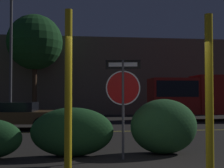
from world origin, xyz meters
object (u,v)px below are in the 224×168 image
(hedge_bush_3, at_px, (164,126))
(tree_0, at_px, (35,43))
(street_lamp, at_px, (11,41))
(passing_car_2, at_px, (12,115))
(stop_sign, at_px, (123,89))
(yellow_pole_left, at_px, (68,100))
(hedge_bush_2, at_px, (72,132))
(delivery_truck, at_px, (206,95))
(yellow_pole_right, at_px, (209,98))

(hedge_bush_3, bearing_deg, tree_0, 109.64)
(street_lamp, bearing_deg, tree_0, 77.61)
(passing_car_2, bearing_deg, tree_0, 3.42)
(stop_sign, height_order, passing_car_2, stop_sign)
(street_lamp, distance_m, tree_0, 4.06)
(stop_sign, distance_m, passing_car_2, 8.08)
(yellow_pole_left, xyz_separation_m, hedge_bush_3, (2.44, 2.88, -0.76))
(yellow_pole_left, distance_m, tree_0, 17.76)
(hedge_bush_3, bearing_deg, hedge_bush_2, -178.55)
(delivery_truck, distance_m, street_lamp, 11.96)
(yellow_pole_left, height_order, yellow_pole_right, yellow_pole_right)
(yellow_pole_left, bearing_deg, stop_sign, 61.45)
(yellow_pole_right, bearing_deg, tree_0, 106.89)
(yellow_pole_right, distance_m, delivery_truck, 13.93)
(delivery_truck, bearing_deg, stop_sign, 149.74)
(passing_car_2, bearing_deg, yellow_pole_right, -146.78)
(hedge_bush_2, xyz_separation_m, tree_0, (-2.71, 14.34, 4.59))
(stop_sign, relative_size, passing_car_2, 0.49)
(yellow_pole_right, xyz_separation_m, delivery_truck, (5.56, 12.77, 0.04))
(hedge_bush_2, height_order, hedge_bush_3, hedge_bush_3)
(hedge_bush_3, height_order, passing_car_2, hedge_bush_3)
(stop_sign, bearing_deg, yellow_pole_right, -48.12)
(hedge_bush_3, relative_size, delivery_truck, 0.24)
(stop_sign, relative_size, hedge_bush_2, 1.15)
(hedge_bush_2, bearing_deg, yellow_pole_left, -91.17)
(delivery_truck, xyz_separation_m, tree_0, (-10.70, 4.18, 3.67))
(yellow_pole_right, relative_size, hedge_bush_3, 1.70)
(passing_car_2, relative_size, street_lamp, 0.66)
(delivery_truck, distance_m, tree_0, 12.06)
(yellow_pole_left, relative_size, delivery_truck, 0.41)
(hedge_bush_2, bearing_deg, stop_sign, -21.95)
(stop_sign, bearing_deg, passing_car_2, 131.45)
(yellow_pole_left, xyz_separation_m, passing_car_2, (-2.68, 9.31, -0.84))
(yellow_pole_right, height_order, hedge_bush_3, yellow_pole_right)
(yellow_pole_right, xyz_separation_m, hedge_bush_3, (-0.05, 2.67, -0.79))
(yellow_pole_right, bearing_deg, yellow_pole_left, -175.24)
(yellow_pole_right, height_order, tree_0, tree_0)
(hedge_bush_3, relative_size, street_lamp, 0.24)
(tree_0, bearing_deg, yellow_pole_left, -81.22)
(yellow_pole_left, bearing_deg, hedge_bush_2, 88.83)
(stop_sign, relative_size, tree_0, 0.33)
(stop_sign, xyz_separation_m, tree_0, (-3.92, 14.82, 3.51))
(yellow_pole_right, distance_m, street_lamp, 14.68)
(street_lamp, bearing_deg, yellow_pole_left, -75.14)
(stop_sign, height_order, yellow_pole_right, yellow_pole_right)
(hedge_bush_3, xyz_separation_m, tree_0, (-5.10, 14.28, 4.49))
(passing_car_2, relative_size, tree_0, 0.68)
(tree_0, bearing_deg, delivery_truck, -21.32)
(yellow_pole_left, xyz_separation_m, yellow_pole_right, (2.49, 0.21, 0.03))
(stop_sign, xyz_separation_m, hedge_bush_2, (-1.21, 0.49, -1.08))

